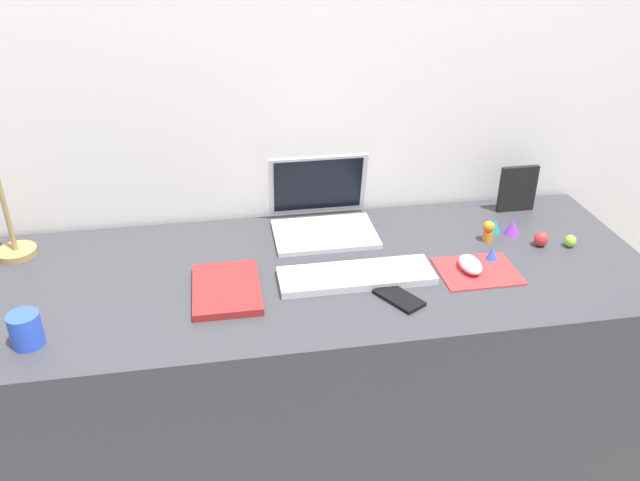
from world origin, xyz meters
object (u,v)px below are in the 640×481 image
Objects in this scene: laptop at (322,212)px; toy_figurine_purple at (512,227)px; toy_figurine_lime at (570,241)px; toy_figurine_blue at (492,254)px; toy_figurine_orange at (488,230)px; coffee_mug at (26,330)px; mouse at (470,264)px; cell_phone at (399,298)px; notebook_pad at (226,289)px; toy_figurine_red at (541,239)px; toy_figurine_teal at (494,225)px; keyboard at (356,276)px; picture_frame at (518,189)px.

laptop reaches higher than toy_figurine_purple.
toy_figurine_blue is at bearing -171.84° from toy_figurine_lime.
toy_figurine_orange reaches higher than toy_figurine_blue.
mouse is at bearing 6.89° from coffee_mug.
coffee_mug reaches higher than cell_phone.
toy_figurine_lime is at bearing 4.37° from notebook_pad.
laptop is 4.73× the size of toy_figurine_orange.
laptop reaches higher than mouse.
laptop is 7.37× the size of toy_figurine_blue.
laptop is at bearing 160.17° from toy_figurine_red.
toy_figurine_purple is at bearing 11.66° from notebook_pad.
toy_figurine_purple reaches higher than toy_figurine_blue.
toy_figurine_orange is 1.40× the size of toy_figurine_teal.
notebook_pad is at bearing -166.27° from toy_figurine_teal.
coffee_mug is 1.45m from toy_figurine_lime.
notebook_pad is 0.83m from toy_figurine_teal.
mouse reaches higher than keyboard.
mouse is 0.64× the size of picture_frame.
toy_figurine_purple is at bearing -23.04° from toy_figurine_teal.
cell_phone is at bearing -146.62° from toy_figurine_purple.
picture_frame is 1.87× the size of coffee_mug.
laptop reaches higher than coffee_mug.
mouse is at bearing -166.36° from toy_figurine_lime.
mouse is 0.27m from toy_figurine_purple.
laptop is at bearing 76.28° from cell_phone.
toy_figurine_orange is at bearing -129.57° from toy_figurine_teal.
laptop is 6.10× the size of toy_figurine_purple.
cell_phone is 3.52× the size of toy_figurine_lime.
coffee_mug reaches higher than keyboard.
coffee_mug is 1.37m from toy_figurine_red.
toy_figurine_purple is at bearing 13.58° from coffee_mug.
toy_figurine_orange is at bearing 158.38° from toy_figurine_red.
toy_figurine_red is at bearing -19.83° from laptop.
keyboard is at bearing -161.51° from toy_figurine_orange.
laptop is 2.34× the size of cell_phone.
cell_phone is (-0.23, -0.10, -0.02)m from mouse.
keyboard is 0.65m from toy_figurine_lime.
toy_figurine_red reaches higher than toy_figurine_lime.
notebook_pad is at bearing 135.68° from cell_phone.
laptop is 2.00× the size of picture_frame.
mouse is 0.44m from picture_frame.
cell_phone is at bearing -52.73° from keyboard.
laptop reaches higher than toy_figurine_blue.
toy_figurine_purple reaches higher than keyboard.
toy_figurine_blue is (-0.17, -0.06, -0.00)m from toy_figurine_red.
mouse is at bearing -42.14° from laptop.
laptop is 8.25× the size of toy_figurine_lime.
notebook_pad is (-0.43, 0.10, 0.01)m from cell_phone.
mouse is (0.31, -0.01, 0.01)m from keyboard.
toy_figurine_red is (1.35, 0.23, -0.02)m from coffee_mug.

